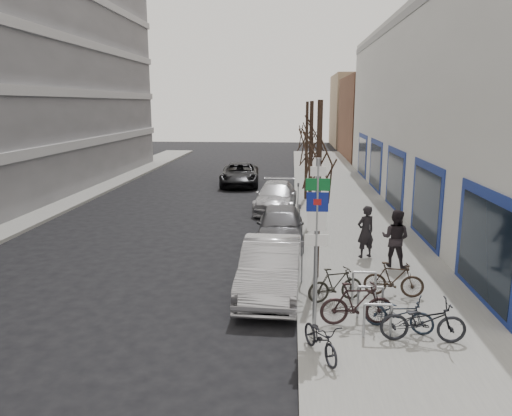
# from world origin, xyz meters

# --- Properties ---
(ground) EXTENTS (120.00, 120.00, 0.00)m
(ground) POSITION_xyz_m (0.00, 0.00, 0.00)
(ground) COLOR black
(ground) RESTS_ON ground
(sidewalk_east) EXTENTS (5.00, 70.00, 0.15)m
(sidewalk_east) POSITION_xyz_m (4.50, 10.00, 0.07)
(sidewalk_east) COLOR slate
(sidewalk_east) RESTS_ON ground
(sidewalk_west) EXTENTS (3.00, 70.00, 0.15)m
(sidewalk_west) POSITION_xyz_m (-11.00, 10.00, 0.07)
(sidewalk_west) COLOR slate
(sidewalk_west) RESTS_ON ground
(brick_building_far) EXTENTS (12.00, 14.00, 8.00)m
(brick_building_far) POSITION_xyz_m (13.00, 40.00, 4.00)
(brick_building_far) COLOR brown
(brick_building_far) RESTS_ON ground
(tan_building_far) EXTENTS (13.00, 12.00, 9.00)m
(tan_building_far) POSITION_xyz_m (13.50, 55.00, 4.50)
(tan_building_far) COLOR #937A5B
(tan_building_far) RESTS_ON ground
(highway_sign_pole) EXTENTS (0.55, 0.10, 4.20)m
(highway_sign_pole) POSITION_xyz_m (2.40, -0.01, 2.46)
(highway_sign_pole) COLOR gray
(highway_sign_pole) RESTS_ON ground
(bike_rack) EXTENTS (0.66, 2.26, 0.83)m
(bike_rack) POSITION_xyz_m (3.80, 0.60, 0.66)
(bike_rack) COLOR gray
(bike_rack) RESTS_ON sidewalk_east
(tree_near) EXTENTS (1.80, 1.80, 5.50)m
(tree_near) POSITION_xyz_m (2.60, 3.50, 4.10)
(tree_near) COLOR black
(tree_near) RESTS_ON ground
(tree_mid) EXTENTS (1.80, 1.80, 5.50)m
(tree_mid) POSITION_xyz_m (2.60, 10.00, 4.10)
(tree_mid) COLOR black
(tree_mid) RESTS_ON ground
(tree_far) EXTENTS (1.80, 1.80, 5.50)m
(tree_far) POSITION_xyz_m (2.60, 16.50, 4.10)
(tree_far) COLOR black
(tree_far) RESTS_ON ground
(meter_front) EXTENTS (0.10, 0.08, 1.27)m
(meter_front) POSITION_xyz_m (2.15, 3.00, 0.92)
(meter_front) COLOR gray
(meter_front) RESTS_ON sidewalk_east
(meter_mid) EXTENTS (0.10, 0.08, 1.27)m
(meter_mid) POSITION_xyz_m (2.15, 8.50, 0.92)
(meter_mid) COLOR gray
(meter_mid) RESTS_ON sidewalk_east
(meter_back) EXTENTS (0.10, 0.08, 1.27)m
(meter_back) POSITION_xyz_m (2.15, 14.00, 0.92)
(meter_back) COLOR gray
(meter_back) RESTS_ON sidewalk_east
(bike_near_left) EXTENTS (1.02, 1.59, 0.94)m
(bike_near_left) POSITION_xyz_m (2.47, -1.45, 0.62)
(bike_near_left) COLOR black
(bike_near_left) RESTS_ON sidewalk_east
(bike_near_right) EXTENTS (1.84, 0.72, 1.09)m
(bike_near_right) POSITION_xyz_m (3.42, 0.16, 0.70)
(bike_near_right) COLOR black
(bike_near_right) RESTS_ON sidewalk_east
(bike_mid_curb) EXTENTS (1.69, 1.10, 1.00)m
(bike_mid_curb) POSITION_xyz_m (4.36, -0.05, 0.65)
(bike_mid_curb) COLOR black
(bike_mid_curb) RESTS_ON sidewalk_east
(bike_mid_inner) EXTENTS (1.66, 0.99, 0.97)m
(bike_mid_inner) POSITION_xyz_m (3.02, 1.60, 0.63)
(bike_mid_inner) COLOR black
(bike_mid_inner) RESTS_ON sidewalk_east
(bike_far_curb) EXTENTS (1.90, 0.62, 1.15)m
(bike_far_curb) POSITION_xyz_m (4.78, -0.61, 0.73)
(bike_far_curb) COLOR black
(bike_far_curb) RESTS_ON sidewalk_east
(bike_far_inner) EXTENTS (1.70, 0.70, 1.00)m
(bike_far_inner) POSITION_xyz_m (4.66, 2.07, 0.65)
(bike_far_inner) COLOR black
(bike_far_inner) RESTS_ON sidewalk_east
(parked_car_front) EXTENTS (1.79, 4.75, 1.55)m
(parked_car_front) POSITION_xyz_m (1.25, 2.41, 0.77)
(parked_car_front) COLOR #A5A5AA
(parked_car_front) RESTS_ON ground
(parked_car_mid) EXTENTS (1.79, 4.44, 1.51)m
(parked_car_mid) POSITION_xyz_m (1.40, 7.58, 0.76)
(parked_car_mid) COLOR #4F4F54
(parked_car_mid) RESTS_ON ground
(parked_car_back) EXTENTS (2.26, 5.01, 1.42)m
(parked_car_back) POSITION_xyz_m (1.02, 13.94, 0.71)
(parked_car_back) COLOR #A4A4A9
(parked_car_back) RESTS_ON ground
(lane_car) EXTENTS (2.80, 5.50, 1.49)m
(lane_car) POSITION_xyz_m (-1.66, 21.72, 0.74)
(lane_car) COLOR black
(lane_car) RESTS_ON ground
(pedestrian_near) EXTENTS (0.79, 0.69, 1.82)m
(pedestrian_near) POSITION_xyz_m (4.38, 5.67, 1.06)
(pedestrian_near) COLOR black
(pedestrian_near) RESTS_ON sidewalk_east
(pedestrian_far) EXTENTS (0.85, 0.75, 1.92)m
(pedestrian_far) POSITION_xyz_m (5.21, 4.74, 1.11)
(pedestrian_far) COLOR black
(pedestrian_far) RESTS_ON sidewalk_east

